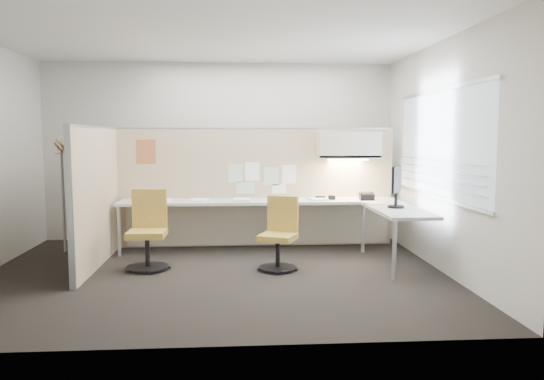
{
  "coord_description": "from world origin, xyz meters",
  "views": [
    {
      "loc": [
        0.24,
        -6.28,
        1.64
      ],
      "look_at": [
        0.74,
        0.8,
        0.92
      ],
      "focal_mm": 35.0,
      "sensor_mm": 36.0,
      "label": 1
    }
  ],
  "objects": [
    {
      "name": "phone",
      "position": [
        2.13,
        1.17,
        0.78
      ],
      "size": [
        0.22,
        0.21,
        0.12
      ],
      "rotation": [
        0.0,
        0.0,
        -0.07
      ],
      "color": "black",
      "rests_on": "desk"
    },
    {
      "name": "stapler",
      "position": [
        1.47,
        1.28,
        0.76
      ],
      "size": [
        0.14,
        0.05,
        0.05
      ],
      "primitive_type": "cube",
      "rotation": [
        0.0,
        0.0,
        -0.07
      ],
      "color": "black",
      "rests_on": "desk"
    },
    {
      "name": "paper_stack_2",
      "position": [
        0.34,
        1.15,
        0.75
      ],
      "size": [
        0.23,
        0.3,
        0.04
      ],
      "primitive_type": "cube",
      "rotation": [
        0.0,
        0.0,
        -0.01
      ],
      "color": "white",
      "rests_on": "desk"
    },
    {
      "name": "wall_front",
      "position": [
        0.0,
        -2.25,
        1.4
      ],
      "size": [
        5.5,
        0.02,
        2.8
      ],
      "primitive_type": "cube",
      "color": "beige",
      "rests_on": "ground"
    },
    {
      "name": "chair_left",
      "position": [
        -0.84,
        0.3,
        0.45
      ],
      "size": [
        0.51,
        0.51,
        0.97
      ],
      "rotation": [
        0.0,
        0.0,
        -0.01
      ],
      "color": "black",
      "rests_on": "floor"
    },
    {
      "name": "poster",
      "position": [
        -1.05,
        1.57,
        1.42
      ],
      "size": [
        0.28,
        0.0,
        0.35
      ],
      "primitive_type": "cube",
      "color": "orange",
      "rests_on": "partition_back"
    },
    {
      "name": "ceiling",
      "position": [
        0.0,
        0.0,
        2.8
      ],
      "size": [
        5.5,
        4.5,
        0.01
      ],
      "primitive_type": "cube",
      "color": "white",
      "rests_on": "wall_back"
    },
    {
      "name": "desk",
      "position": [
        0.93,
        1.13,
        0.6
      ],
      "size": [
        4.0,
        2.07,
        0.73
      ],
      "color": "beige",
      "rests_on": "floor"
    },
    {
      "name": "window_pane",
      "position": [
        2.73,
        0.0,
        1.55
      ],
      "size": [
        0.01,
        2.8,
        1.3
      ],
      "primitive_type": "cube",
      "color": "#9AA5B3",
      "rests_on": "wall_right"
    },
    {
      "name": "paper_stack_1",
      "position": [
        -0.27,
        1.29,
        0.74
      ],
      "size": [
        0.28,
        0.34,
        0.02
      ],
      "primitive_type": "cube",
      "rotation": [
        0.0,
        0.0,
        -0.18
      ],
      "color": "white",
      "rests_on": "desk"
    },
    {
      "name": "paper_stack_3",
      "position": [
        0.9,
        1.29,
        0.74
      ],
      "size": [
        0.24,
        0.31,
        0.01
      ],
      "primitive_type": "cube",
      "rotation": [
        0.0,
        0.0,
        -0.03
      ],
      "color": "white",
      "rests_on": "desk"
    },
    {
      "name": "overhead_bin",
      "position": [
        1.9,
        1.39,
        1.51
      ],
      "size": [
        0.9,
        0.36,
        0.38
      ],
      "primitive_type": "cube",
      "color": "beige",
      "rests_on": "partition_back"
    },
    {
      "name": "pinned_papers",
      "position": [
        0.63,
        1.57,
        1.03
      ],
      "size": [
        1.01,
        0.0,
        0.47
      ],
      "color": "#8CBF8C",
      "rests_on": "partition_back"
    },
    {
      "name": "task_light_strip",
      "position": [
        1.9,
        1.39,
        1.3
      ],
      "size": [
        0.6,
        0.06,
        0.02
      ],
      "primitive_type": "cube",
      "color": "#FFEABF",
      "rests_on": "overhead_bin"
    },
    {
      "name": "floor",
      "position": [
        0.0,
        0.0,
        -0.01
      ],
      "size": [
        5.5,
        4.5,
        0.01
      ],
      "primitive_type": "cube",
      "color": "black",
      "rests_on": "ground"
    },
    {
      "name": "coat_hook",
      "position": [
        -1.58,
        -0.5,
        1.42
      ],
      "size": [
        0.18,
        0.46,
        1.37
      ],
      "color": "silver",
      "rests_on": "partition_left"
    },
    {
      "name": "wall_back",
      "position": [
        0.0,
        2.25,
        1.4
      ],
      "size": [
        5.5,
        0.02,
        2.8
      ],
      "primitive_type": "cube",
      "color": "beige",
      "rests_on": "ground"
    },
    {
      "name": "paper_stack_4",
      "position": [
        1.44,
        1.22,
        0.74
      ],
      "size": [
        0.27,
        0.33,
        0.03
      ],
      "primitive_type": "cube",
      "rotation": [
        0.0,
        0.0,
        0.15
      ],
      "color": "white",
      "rests_on": "desk"
    },
    {
      "name": "partition_left",
      "position": [
        -1.5,
        0.5,
        0.88
      ],
      "size": [
        0.06,
        2.2,
        1.75
      ],
      "primitive_type": "cube",
      "color": "tan",
      "rests_on": "floor"
    },
    {
      "name": "monitor",
      "position": [
        2.3,
        0.33,
        1.04
      ],
      "size": [
        0.26,
        0.46,
        0.53
      ],
      "rotation": [
        0.0,
        0.0,
        1.1
      ],
      "color": "black",
      "rests_on": "desk"
    },
    {
      "name": "chair_right",
      "position": [
        0.78,
        0.16,
        0.41
      ],
      "size": [
        0.54,
        0.56,
        0.89
      ],
      "rotation": [
        0.0,
        0.0,
        -0.41
      ],
      "color": "black",
      "rests_on": "floor"
    },
    {
      "name": "paper_stack_0",
      "position": [
        -0.79,
        1.21,
        0.74
      ],
      "size": [
        0.25,
        0.31,
        0.03
      ],
      "primitive_type": "cube",
      "rotation": [
        0.0,
        0.0,
        -0.06
      ],
      "color": "white",
      "rests_on": "desk"
    },
    {
      "name": "partition_back",
      "position": [
        0.55,
        1.6,
        0.88
      ],
      "size": [
        4.1,
        0.06,
        1.75
      ],
      "primitive_type": "cube",
      "color": "tan",
      "rests_on": "floor"
    },
    {
      "name": "tape_dispenser",
      "position": [
        1.64,
        1.26,
        0.76
      ],
      "size": [
        0.12,
        0.09,
        0.06
      ],
      "primitive_type": "cube",
      "rotation": [
        0.0,
        0.0,
        -0.39
      ],
      "color": "black",
      "rests_on": "desk"
    },
    {
      "name": "paper_stack_5",
      "position": [
        2.11,
        0.72,
        0.74
      ],
      "size": [
        0.31,
        0.35,
        0.02
      ],
      "primitive_type": "cube",
      "rotation": [
        0.0,
        0.0,
        0.29
      ],
      "color": "white",
      "rests_on": "desk"
    },
    {
      "name": "wall_right",
      "position": [
        2.75,
        0.0,
        1.4
      ],
      "size": [
        0.02,
        4.5,
        2.8
      ],
      "primitive_type": "cube",
      "color": "beige",
      "rests_on": "ground"
    }
  ]
}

